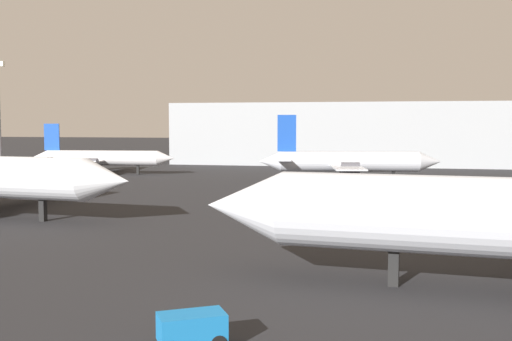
{
  "coord_description": "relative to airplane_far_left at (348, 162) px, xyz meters",
  "views": [
    {
      "loc": [
        4.44,
        -8.79,
        8.18
      ],
      "look_at": [
        -4.09,
        31.95,
        4.86
      ],
      "focal_mm": 42.34,
      "sensor_mm": 36.0,
      "label": 1
    }
  ],
  "objects": [
    {
      "name": "airplane_far_left",
      "position": [
        0.0,
        0.0,
        0.0
      ],
      "size": [
        24.3,
        20.09,
        9.2
      ],
      "rotation": [
        0.0,
        0.0,
        0.18
      ],
      "color": "silver",
      "rests_on": "ground_plane"
    },
    {
      "name": "airplane_far_right",
      "position": [
        -39.01,
        6.82,
        -0.38
      ],
      "size": [
        23.16,
        22.6,
        7.99
      ],
      "rotation": [
        0.0,
        0.0,
        0.11
      ],
      "color": "white",
      "rests_on": "ground_plane"
    },
    {
      "name": "baggage_cart",
      "position": [
        -2.16,
        -60.69,
        -2.22
      ],
      "size": [
        2.73,
        2.34,
        1.3
      ],
      "rotation": [
        0.0,
        0.0,
        3.67
      ],
      "color": "#1972BF",
      "rests_on": "ground_plane"
    },
    {
      "name": "terminal_building",
      "position": [
        5.57,
        43.89,
        2.99
      ],
      "size": [
        83.49,
        26.78,
        11.95
      ],
      "primitive_type": "cube",
      "color": "#999EA3",
      "rests_on": "ground_plane"
    }
  ]
}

